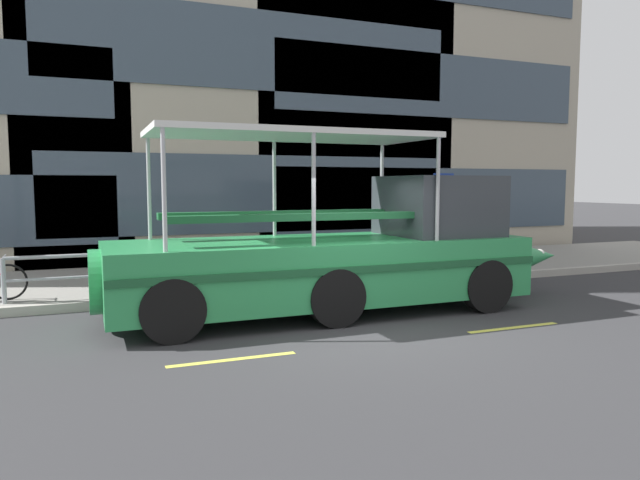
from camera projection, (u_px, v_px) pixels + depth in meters
The scene contains 9 objects.
ground_plane at pixel (358, 327), 9.85m from camera, with size 120.00×120.00×0.00m, color #333335.
sidewalk at pixel (263, 275), 15.01m from camera, with size 32.00×4.80×0.18m, color gray.
curb_edge at pixel (296, 291), 12.71m from camera, with size 32.00×0.18×0.18m, color #B2ADA3.
lane_centreline at pixel (387, 342), 8.91m from camera, with size 25.80×0.12×0.01m.
office_tower_right at pixel (361, 15), 24.73m from camera, with size 12.48×11.85×19.07m.
curb_guardrail at pixel (278, 259), 12.85m from camera, with size 10.80×0.09×0.88m.
parking_sign at pixel (443, 205), 15.09m from camera, with size 0.60×0.12×2.50m.
duck_tour_boat at pixel (350, 254), 11.08m from camera, with size 9.64×2.50×3.33m.
pedestrian_near_bow at pixel (391, 228), 15.57m from camera, with size 0.24×0.51×1.77m.
Camera 1 is at (-4.22, -8.72, 2.39)m, focal length 32.84 mm.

